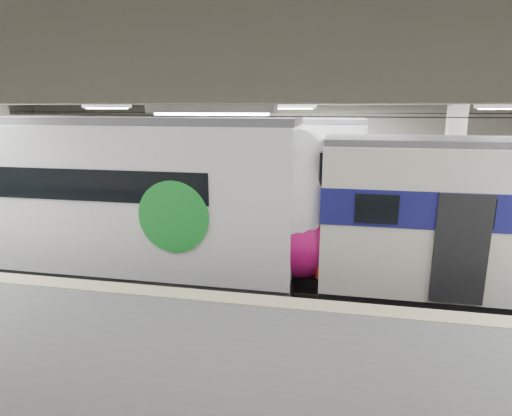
# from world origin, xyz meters

# --- Properties ---
(station_hall) EXTENTS (36.00, 24.00, 5.75)m
(station_hall) POSITION_xyz_m (0.00, -1.74, 3.24)
(station_hall) COLOR black
(station_hall) RESTS_ON ground
(modern_emu) EXTENTS (14.63, 3.02, 4.68)m
(modern_emu) POSITION_xyz_m (-4.83, -0.00, 2.30)
(modern_emu) COLOR white
(modern_emu) RESTS_ON ground
(far_train) EXTENTS (14.15, 3.12, 4.50)m
(far_train) POSITION_xyz_m (-4.57, 5.50, 2.32)
(far_train) COLOR white
(far_train) RESTS_ON ground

